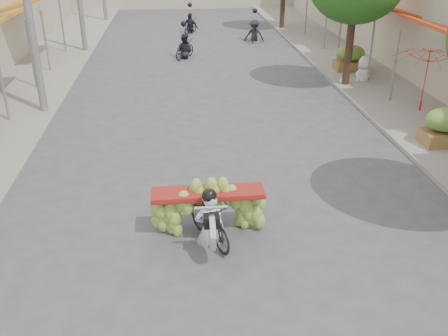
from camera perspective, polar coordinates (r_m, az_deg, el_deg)
sidewalk_left at (r=20.69m, az=-22.36°, el=8.54°), size 4.00×60.00×0.12m
sidewalk_right at (r=21.42m, az=16.94°, el=9.90°), size 4.00×60.00×0.12m
produce_crate_mid at (r=14.90m, az=24.06°, el=4.65°), size 1.20×0.88×1.16m
produce_crate_far at (r=21.88m, az=14.22°, el=12.32°), size 1.20×0.88×1.16m
banana_motorbike at (r=9.61m, az=-1.76°, el=-4.52°), size 2.20×1.79×1.99m
market_umbrella at (r=15.34m, az=22.66°, el=12.66°), size 2.26×2.26×1.89m
pedestrian at (r=20.49m, az=15.91°, el=12.16°), size 1.05×0.91×1.82m
bg_motorbike_a at (r=23.85m, az=-4.58°, el=14.18°), size 1.26×1.60×1.95m
bg_motorbike_b at (r=27.64m, az=3.51°, el=15.97°), size 1.16×1.87×1.95m
bg_motorbike_c at (r=29.88m, az=-3.89°, el=16.68°), size 1.16×1.56×1.95m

